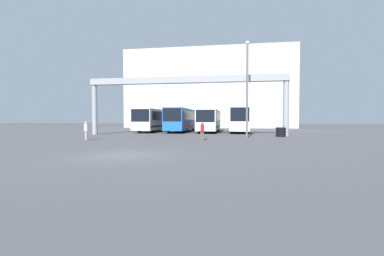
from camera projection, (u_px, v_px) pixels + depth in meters
name	position (u px, v px, depth m)	size (l,w,h in m)	color
ground_plane	(124.00, 155.00, 12.72)	(200.00, 200.00, 0.00)	#47474C
building_backdrop	(209.00, 90.00, 58.22)	(35.99, 12.00, 16.76)	#B7B2A3
overhead_gantry	(185.00, 87.00, 28.58)	(22.31, 0.80, 6.53)	gray
bus_slot_0	(155.00, 119.00, 38.19)	(2.62, 12.38, 3.18)	beige
bus_slot_1	(182.00, 119.00, 37.52)	(2.55, 12.34, 3.27)	#1959A5
bus_slot_2	(210.00, 120.00, 36.50)	(2.52, 11.58, 3.06)	silver
bus_slot_3	(239.00, 119.00, 36.05)	(2.45, 11.98, 3.31)	silver
pedestrian_mid_left	(202.00, 131.00, 21.97)	(0.33, 0.33, 1.57)	brown
pedestrian_near_center	(86.00, 130.00, 22.24)	(0.34, 0.34, 1.62)	gray
tire_stack	(281.00, 132.00, 26.63)	(1.04, 1.04, 0.96)	black
lamp_post	(247.00, 86.00, 24.33)	(0.36, 0.36, 9.21)	#595B60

